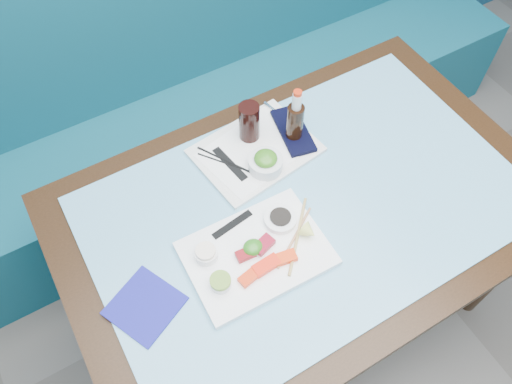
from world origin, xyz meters
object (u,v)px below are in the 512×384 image
cola_bottle_body (295,125)px  dining_table (305,220)px  blue_napkin (145,306)px  seaweed_bowl (266,164)px  serving_tray (256,151)px  cola_glass (249,122)px  sashimi_plate (256,254)px  booth_bench (192,109)px

cola_bottle_body → dining_table: bearing=-112.9°
dining_table → cola_bottle_body: 0.29m
blue_napkin → seaweed_bowl: bearing=23.7°
dining_table → seaweed_bowl: bearing=104.5°
cola_bottle_body → blue_napkin: cola_bottle_body is taller
serving_tray → cola_glass: 0.09m
sashimi_plate → serving_tray: bearing=61.7°
cola_bottle_body → blue_napkin: 0.67m
booth_bench → dining_table: size_ratio=2.14×
dining_table → sashimi_plate: (-0.21, -0.07, 0.10)m
cola_glass → cola_bottle_body: 0.14m
sashimi_plate → dining_table: bearing=19.2°
cola_glass → blue_napkin: (-0.50, -0.34, -0.07)m
booth_bench → seaweed_bowl: size_ratio=29.40×
dining_table → blue_napkin: blue_napkin is taller
sashimi_plate → seaweed_bowl: 0.28m
sashimi_plate → cola_bottle_body: size_ratio=2.55×
dining_table → serving_tray: serving_tray is taller
dining_table → serving_tray: (-0.03, 0.24, 0.10)m
booth_bench → dining_table: bearing=-90.0°
serving_tray → seaweed_bowl: (-0.01, -0.07, 0.03)m
booth_bench → cola_bottle_body: size_ratio=20.66×
seaweed_bowl → cola_bottle_body: cola_bottle_body is taller
cola_bottle_body → seaweed_bowl: bearing=-157.2°
booth_bench → cola_bottle_body: bearing=-81.5°
sashimi_plate → seaweed_bowl: (0.16, 0.23, 0.02)m
serving_tray → blue_napkin: serving_tray is taller
seaweed_bowl → cola_bottle_body: bearing=22.8°
sashimi_plate → cola_glass: size_ratio=2.85×
serving_tray → blue_napkin: size_ratio=2.22×
serving_tray → seaweed_bowl: seaweed_bowl is taller
booth_bench → dining_table: booth_bench is taller
dining_table → blue_napkin: bearing=-174.8°
dining_table → cola_bottle_body: (0.09, 0.22, 0.16)m
dining_table → sashimi_plate: sashimi_plate is taller
sashimi_plate → cola_glass: cola_glass is taller
dining_table → sashimi_plate: 0.24m
booth_bench → blue_napkin: 1.10m
sashimi_plate → cola_glass: bearing=64.3°
cola_glass → sashimi_plate: bearing=-117.2°
dining_table → cola_glass: (-0.02, 0.29, 0.17)m
booth_bench → blue_napkin: booth_bench is taller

